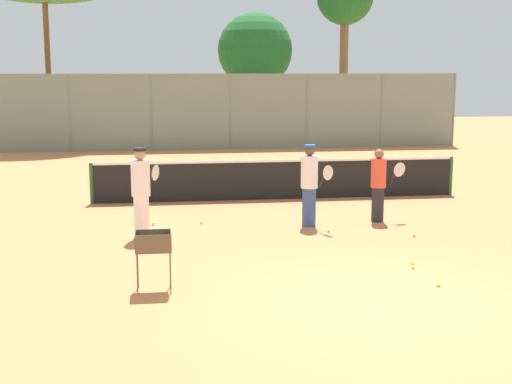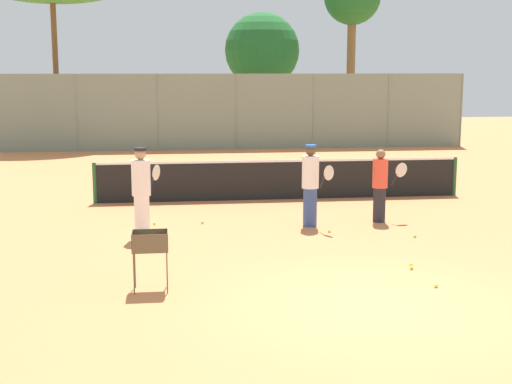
{
  "view_description": "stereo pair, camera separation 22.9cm",
  "coord_description": "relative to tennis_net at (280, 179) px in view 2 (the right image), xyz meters",
  "views": [
    {
      "loc": [
        -3.17,
        -9.82,
        3.45
      ],
      "look_at": [
        -1.21,
        4.25,
        1.0
      ],
      "focal_mm": 50.0,
      "sensor_mm": 36.0,
      "label": 1
    },
    {
      "loc": [
        -2.94,
        -9.85,
        3.45
      ],
      "look_at": [
        -1.21,
        4.25,
        1.0
      ],
      "focal_mm": 50.0,
      "sensor_mm": 36.0,
      "label": 2
    }
  ],
  "objects": [
    {
      "name": "tennis_ball_0",
      "position": [
        -2.22,
        -2.83,
        -0.53
      ],
      "size": [
        0.07,
        0.07,
        0.07
      ],
      "primitive_type": "sphere",
      "color": "#D1E54C",
      "rests_on": "ground_plane"
    },
    {
      "name": "tennis_ball_8",
      "position": [
        0.44,
        -4.03,
        -0.53
      ],
      "size": [
        0.07,
        0.07,
        0.07
      ],
      "primitive_type": "sphere",
      "color": "#D1E54C",
      "rests_on": "ground_plane"
    },
    {
      "name": "tree_1",
      "position": [
        6.13,
        16.49,
        6.24
      ],
      "size": [
        2.79,
        2.79,
        8.38
      ],
      "color": "brown",
      "rests_on": "ground_plane"
    },
    {
      "name": "tennis_ball_5",
      "position": [
        1.29,
        -6.82,
        -0.53
      ],
      "size": [
        0.07,
        0.07,
        0.07
      ],
      "primitive_type": "sphere",
      "color": "#D1E54C",
      "rests_on": "ground_plane"
    },
    {
      "name": "tennis_ball_4",
      "position": [
        2.11,
        -4.69,
        -0.53
      ],
      "size": [
        0.07,
        0.07,
        0.07
      ],
      "primitive_type": "sphere",
      "color": "#D1E54C",
      "rests_on": "ground_plane"
    },
    {
      "name": "tennis_net",
      "position": [
        0.0,
        0.0,
        0.0
      ],
      "size": [
        9.86,
        0.1,
        1.07
      ],
      "color": "#26592D",
      "rests_on": "ground_plane"
    },
    {
      "name": "back_fence",
      "position": [
        -0.0,
        12.26,
        1.08
      ],
      "size": [
        20.45,
        0.08,
        3.27
      ],
      "color": "gray",
      "rests_on": "ground_plane"
    },
    {
      "name": "tennis_ball_2",
      "position": [
        1.23,
        -7.02,
        -0.53
      ],
      "size": [
        0.07,
        0.07,
        0.07
      ],
      "primitive_type": "sphere",
      "color": "#D1E54C",
      "rests_on": "ground_plane"
    },
    {
      "name": "ball_cart",
      "position": [
        -3.26,
        -7.65,
        0.16
      ],
      "size": [
        0.56,
        0.41,
        0.95
      ],
      "color": "brown",
      "rests_on": "ground_plane"
    },
    {
      "name": "tree_0",
      "position": [
        1.75,
        17.05,
        3.8
      ],
      "size": [
        3.7,
        3.7,
        6.23
      ],
      "color": "brown",
      "rests_on": "ground_plane"
    },
    {
      "name": "parked_car",
      "position": [
        0.53,
        16.46,
        0.1
      ],
      "size": [
        4.2,
        1.7,
        1.6
      ],
      "color": "white",
      "rests_on": "ground_plane"
    },
    {
      "name": "ground_plane",
      "position": [
        0.0,
        -8.77,
        -0.56
      ],
      "size": [
        80.0,
        80.0,
        0.0
      ],
      "primitive_type": "plane",
      "color": "#D37F4C"
    },
    {
      "name": "tennis_ball_7",
      "position": [
        1.27,
        -8.07,
        -0.53
      ],
      "size": [
        0.07,
        0.07,
        0.07
      ],
      "primitive_type": "sphere",
      "color": "#D1E54C",
      "rests_on": "ground_plane"
    },
    {
      "name": "player_white_outfit",
      "position": [
        1.82,
        -3.09,
        0.3
      ],
      "size": [
        0.89,
        0.35,
        1.67
      ],
      "rotation": [
        0.0,
        0.0,
        0.17
      ],
      "color": "#26262D",
      "rests_on": "ground_plane"
    },
    {
      "name": "player_yellow_shirt",
      "position": [
        0.15,
        -3.35,
        0.39
      ],
      "size": [
        0.62,
        0.82,
        1.82
      ],
      "rotation": [
        0.0,
        0.0,
        5.3
      ],
      "color": "#334C8C",
      "rests_on": "ground_plane"
    },
    {
      "name": "tennis_ball_6",
      "position": [
        -3.3,
        -2.8,
        -0.53
      ],
      "size": [
        0.07,
        0.07,
        0.07
      ],
      "primitive_type": "sphere",
      "color": "#D1E54C",
      "rests_on": "ground_plane"
    },
    {
      "name": "player_red_cap",
      "position": [
        -3.52,
        -3.99,
        0.42
      ],
      "size": [
        0.62,
        0.84,
        1.88
      ],
      "rotation": [
        0.0,
        0.0,
        1.0
      ],
      "color": "white",
      "rests_on": "ground_plane"
    }
  ]
}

